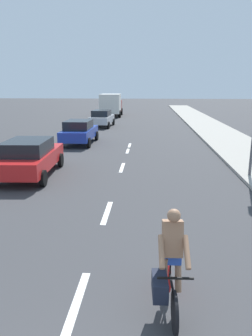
{
  "coord_description": "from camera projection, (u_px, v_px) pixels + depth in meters",
  "views": [
    {
      "loc": [
        1.22,
        -1.27,
        3.71
      ],
      "look_at": [
        0.49,
        8.8,
        1.1
      ],
      "focal_mm": 33.73,
      "sensor_mm": 36.0,
      "label": 1
    }
  ],
  "objects": [
    {
      "name": "parked_car_silver",
      "position": [
        102.0,
        118.0,
        29.78
      ],
      "size": [
        2.09,
        4.2,
        1.57
      ],
      "rotation": [
        0.0,
        0.0,
        -0.05
      ],
      "color": "#B7BABF",
      "rests_on": "ground"
    },
    {
      "name": "sidewalk_strip",
      "position": [
        226.0,
        138.0,
        22.99
      ],
      "size": [
        3.6,
        80.0,
        0.14
      ],
      "primitive_type": "cube",
      "color": "#9E998E",
      "rests_on": "ground"
    },
    {
      "name": "parked_car_blue",
      "position": [
        79.0,
        131.0,
        20.88
      ],
      "size": [
        1.99,
        4.26,
        1.57
      ],
      "rotation": [
        0.0,
        0.0,
        -0.01
      ],
      "color": "#1E389E",
      "rests_on": "ground"
    },
    {
      "name": "lane_stripe_4",
      "position": [
        128.0,
        150.0,
        18.89
      ],
      "size": [
        0.16,
        1.8,
        0.01
      ],
      "primitive_type": "cube",
      "color": "white",
      "rests_on": "ground"
    },
    {
      "name": "lane_stripe_1",
      "position": [
        77.0,
        302.0,
        5.59
      ],
      "size": [
        0.16,
        1.8,
        0.01
      ],
      "primitive_type": "cube",
      "color": "white",
      "rests_on": "ground"
    },
    {
      "name": "lane_stripe_3",
      "position": [
        122.0,
        167.0,
        14.89
      ],
      "size": [
        0.16,
        1.8,
        0.01
      ],
      "primitive_type": "cube",
      "color": "white",
      "rests_on": "ground"
    },
    {
      "name": "ground_plane",
      "position": [
        131.0,
        142.0,
        21.55
      ],
      "size": [
        160.0,
        160.0,
        0.0
      ],
      "primitive_type": "plane",
      "color": "#38383A"
    },
    {
      "name": "lane_stripe_2",
      "position": [
        107.0,
        212.0,
        9.58
      ],
      "size": [
        0.16,
        1.8,
        0.01
      ],
      "primitive_type": "cube",
      "color": "white",
      "rests_on": "ground"
    },
    {
      "name": "delivery_truck",
      "position": [
        111.0,
        104.0,
        40.18
      ],
      "size": [
        2.81,
        6.3,
        2.8
      ],
      "rotation": [
        0.0,
        0.0,
        0.03
      ],
      "color": "maroon",
      "rests_on": "ground"
    },
    {
      "name": "cyclist",
      "position": [
        169.0,
        266.0,
        5.22
      ],
      "size": [
        0.64,
        1.71,
        1.82
      ],
      "rotation": [
        0.0,
        0.0,
        3.19
      ],
      "color": "black",
      "rests_on": "ground"
    },
    {
      "name": "parked_car_red",
      "position": [
        29.0,
        157.0,
        13.34
      ],
      "size": [
        2.28,
        4.61,
        1.57
      ],
      "rotation": [
        0.0,
        0.0,
        0.06
      ],
      "color": "red",
      "rests_on": "ground"
    },
    {
      "name": "lane_stripe_5",
      "position": [
        129.0,
        146.0,
        20.31
      ],
      "size": [
        0.16,
        1.8,
        0.01
      ],
      "primitive_type": "cube",
      "color": "white",
      "rests_on": "ground"
    }
  ]
}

